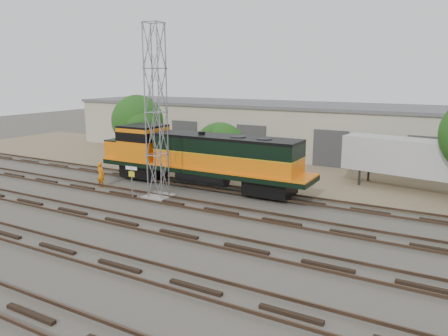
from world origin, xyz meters
The scene contains 11 objects.
ground centered at (0.00, 0.00, 0.00)m, with size 140.00×140.00×0.00m, color #47423A.
dirt_strip centered at (0.00, 15.00, 0.01)m, with size 80.00×16.00×0.02m, color #726047.
tracks centered at (0.00, -3.00, 0.08)m, with size 80.00×20.40×0.28m.
warehouse centered at (0.04, 22.98, 2.65)m, with size 58.40×10.40×5.30m.
locomotive centered at (-4.51, 6.00, 2.36)m, with size 17.13×3.00×4.12m.
signal_tower centered at (-5.29, 2.15, 5.62)m, with size 1.70×1.70×11.55m.
sign_post centered at (-6.81, 1.19, 1.59)m, with size 0.93×0.09×2.28m.
worker centered at (-10.93, 2.40, 0.96)m, with size 0.70×0.46×1.91m, color orange.
semi_trailer centered at (10.93, 12.59, 2.36)m, with size 12.44×4.45×3.75m.
tree_west centered at (-14.69, 11.28, 3.85)m, with size 5.16×4.92×6.44m.
tree_mid centered at (-5.40, 10.95, 1.92)m, with size 4.85×4.62×4.62m.
Camera 1 is at (12.81, -20.78, 8.35)m, focal length 35.00 mm.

